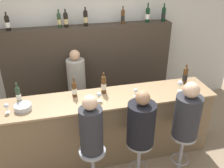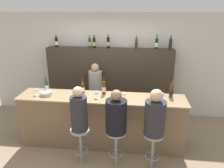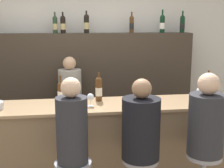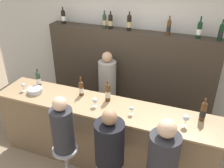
% 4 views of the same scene
% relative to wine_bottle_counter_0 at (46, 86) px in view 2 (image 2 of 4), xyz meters
% --- Properties ---
extents(ground_plane, '(16.00, 16.00, 0.00)m').
position_rel_wine_bottle_counter_0_xyz_m(ground_plane, '(1.16, -0.44, -1.18)').
color(ground_plane, '#8C755B').
extents(wall_back, '(6.40, 0.05, 2.60)m').
position_rel_wine_bottle_counter_0_xyz_m(wall_back, '(1.16, 1.37, 0.12)').
color(wall_back, beige).
rests_on(wall_back, ground_plane).
extents(bar_counter, '(3.27, 0.63, 1.05)m').
position_rel_wine_bottle_counter_0_xyz_m(bar_counter, '(1.16, -0.14, -0.65)').
color(bar_counter, brown).
rests_on(bar_counter, ground_plane).
extents(back_bar_cabinet, '(3.07, 0.28, 1.77)m').
position_rel_wine_bottle_counter_0_xyz_m(back_bar_cabinet, '(1.16, 1.15, -0.30)').
color(back_bar_cabinet, '#382D23').
rests_on(back_bar_cabinet, ground_plane).
extents(wine_bottle_counter_0, '(0.07, 0.07, 0.31)m').
position_rel_wine_bottle_counter_0_xyz_m(wine_bottle_counter_0, '(0.00, 0.00, 0.00)').
color(wine_bottle_counter_0, '#233823').
rests_on(wine_bottle_counter_0, bar_counter).
extents(wine_bottle_counter_1, '(0.07, 0.07, 0.30)m').
position_rel_wine_bottle_counter_0_xyz_m(wine_bottle_counter_1, '(0.76, -0.00, -0.01)').
color(wine_bottle_counter_1, '#4C2D14').
rests_on(wine_bottle_counter_1, bar_counter).
extents(wine_bottle_counter_2, '(0.08, 0.08, 0.33)m').
position_rel_wine_bottle_counter_0_xyz_m(wine_bottle_counter_2, '(1.19, 0.00, 0.01)').
color(wine_bottle_counter_2, '#4C2D14').
rests_on(wine_bottle_counter_2, bar_counter).
extents(wine_bottle_counter_3, '(0.08, 0.08, 0.32)m').
position_rel_wine_bottle_counter_0_xyz_m(wine_bottle_counter_3, '(2.50, 0.00, 0.01)').
color(wine_bottle_counter_3, '#4C2D14').
rests_on(wine_bottle_counter_3, bar_counter).
extents(wine_bottle_backbar_0, '(0.08, 0.08, 0.30)m').
position_rel_wine_bottle_counter_0_xyz_m(wine_bottle_backbar_0, '(-0.14, 1.15, 0.72)').
color(wine_bottle_backbar_0, black).
rests_on(wine_bottle_backbar_0, back_bar_cabinet).
extents(wine_bottle_backbar_1, '(0.07, 0.07, 0.30)m').
position_rel_wine_bottle_counter_0_xyz_m(wine_bottle_backbar_1, '(0.68, 1.15, 0.72)').
color(wine_bottle_backbar_1, '#233823').
rests_on(wine_bottle_backbar_1, back_bar_cabinet).
extents(wine_bottle_backbar_2, '(0.08, 0.08, 0.30)m').
position_rel_wine_bottle_counter_0_xyz_m(wine_bottle_backbar_2, '(0.79, 1.15, 0.72)').
color(wine_bottle_backbar_2, black).
rests_on(wine_bottle_backbar_2, back_bar_cabinet).
extents(wine_bottle_backbar_3, '(0.08, 0.08, 0.32)m').
position_rel_wine_bottle_counter_0_xyz_m(wine_bottle_backbar_3, '(1.13, 1.15, 0.73)').
color(wine_bottle_backbar_3, black).
rests_on(wine_bottle_backbar_3, back_bar_cabinet).
extents(wine_bottle_backbar_4, '(0.07, 0.07, 0.31)m').
position_rel_wine_bottle_counter_0_xyz_m(wine_bottle_backbar_4, '(1.79, 1.15, 0.72)').
color(wine_bottle_backbar_4, '#4C2D14').
rests_on(wine_bottle_backbar_4, back_bar_cabinet).
extents(wine_bottle_backbar_5, '(0.08, 0.08, 0.34)m').
position_rel_wine_bottle_counter_0_xyz_m(wine_bottle_backbar_5, '(2.26, 1.15, 0.72)').
color(wine_bottle_backbar_5, black).
rests_on(wine_bottle_backbar_5, back_bar_cabinet).
extents(wine_bottle_backbar_6, '(0.08, 0.08, 0.32)m').
position_rel_wine_bottle_counter_0_xyz_m(wine_bottle_backbar_6, '(2.57, 1.15, 0.72)').
color(wine_bottle_backbar_6, black).
rests_on(wine_bottle_backbar_6, back_bar_cabinet).
extents(wine_glass_0, '(0.06, 0.06, 0.13)m').
position_rel_wine_bottle_counter_0_xyz_m(wine_glass_0, '(-0.14, -0.21, -0.03)').
color(wine_glass_0, silver).
rests_on(wine_glass_0, bar_counter).
extents(wine_glass_1, '(0.07, 0.07, 0.14)m').
position_rel_wine_bottle_counter_0_xyz_m(wine_glass_1, '(1.08, -0.21, -0.03)').
color(wine_glass_1, silver).
rests_on(wine_glass_1, bar_counter).
extents(wine_glass_2, '(0.06, 0.06, 0.13)m').
position_rel_wine_bottle_counter_0_xyz_m(wine_glass_2, '(1.61, -0.21, -0.04)').
color(wine_glass_2, silver).
rests_on(wine_glass_2, bar_counter).
extents(wine_glass_3, '(0.08, 0.08, 0.17)m').
position_rel_wine_bottle_counter_0_xyz_m(wine_glass_3, '(2.31, -0.21, -0.01)').
color(wine_glass_3, silver).
rests_on(wine_glass_3, bar_counter).
extents(metal_bowl, '(0.23, 0.23, 0.07)m').
position_rel_wine_bottle_counter_0_xyz_m(metal_bowl, '(0.06, -0.19, -0.09)').
color(metal_bowl, '#B7B7BC').
rests_on(metal_bowl, bar_counter).
extents(bar_stool_left, '(0.34, 0.34, 0.68)m').
position_rel_wine_bottle_counter_0_xyz_m(bar_stool_left, '(0.87, -0.75, -0.66)').
color(bar_stool_left, gray).
rests_on(bar_stool_left, ground_plane).
extents(guest_seated_left, '(0.29, 0.29, 0.80)m').
position_rel_wine_bottle_counter_0_xyz_m(guest_seated_left, '(0.87, -0.75, -0.16)').
color(guest_seated_left, '#28282D').
rests_on(guest_seated_left, bar_stool_left).
extents(bar_stool_middle, '(0.34, 0.34, 0.68)m').
position_rel_wine_bottle_counter_0_xyz_m(bar_stool_middle, '(1.51, -0.75, -0.66)').
color(bar_stool_middle, gray).
rests_on(bar_stool_middle, ground_plane).
extents(guest_seated_middle, '(0.36, 0.36, 0.77)m').
position_rel_wine_bottle_counter_0_xyz_m(guest_seated_middle, '(1.51, -0.75, -0.18)').
color(guest_seated_middle, black).
rests_on(guest_seated_middle, bar_stool_middle).
extents(bar_stool_right, '(0.34, 0.34, 0.68)m').
position_rel_wine_bottle_counter_0_xyz_m(bar_stool_right, '(2.15, -0.75, -0.66)').
color(bar_stool_right, gray).
rests_on(bar_stool_right, ground_plane).
extents(guest_seated_right, '(0.35, 0.35, 0.81)m').
position_rel_wine_bottle_counter_0_xyz_m(guest_seated_right, '(2.15, -0.75, -0.16)').
color(guest_seated_right, '#28282D').
rests_on(guest_seated_right, bar_stool_right).
extents(bartender, '(0.32, 0.32, 1.48)m').
position_rel_wine_bottle_counter_0_xyz_m(bartender, '(0.86, 0.79, -0.50)').
color(bartender, gray).
rests_on(bartender, ground_plane).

